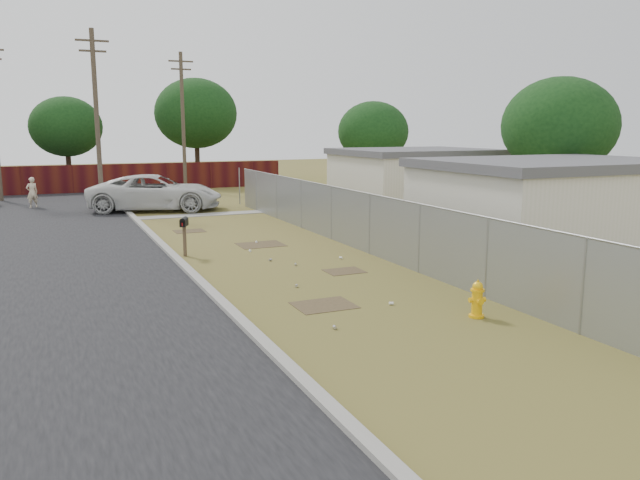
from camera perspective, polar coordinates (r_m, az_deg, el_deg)
name	(u,v)px	position (r m, az deg, el deg)	size (l,w,h in m)	color
ground	(282,262)	(19.59, -3.49, -1.99)	(120.00, 120.00, 0.00)	brown
street	(46,236)	(26.34, -23.79, 0.35)	(15.10, 60.00, 0.12)	black
chainlink_fence	(356,226)	(21.60, 3.31, 1.32)	(0.10, 27.06, 2.02)	gray
privacy_fence	(56,180)	(43.09, -23.01, 5.10)	(30.00, 0.12, 1.80)	#48160F
utility_poles	(96,118)	(38.75, -19.77, 10.45)	(12.60, 8.24, 9.00)	brown
houses	(474,191)	(26.80, 13.90, 4.41)	(9.30, 17.24, 3.10)	beige
horizon_trees	(166,120)	(42.19, -13.86, 10.59)	(33.32, 31.94, 7.78)	#301F15
fire_hydrant	(477,300)	(14.22, 14.18, -5.33)	(0.40, 0.41, 0.85)	#F4B40C
mailbox	(184,226)	(20.68, -12.32, 1.30)	(0.38, 0.55, 1.28)	brown
pickup_truck	(156,193)	(32.68, -14.79, 4.22)	(3.02, 6.56, 1.82)	silver
pedestrian	(32,193)	(35.97, -24.83, 3.96)	(0.59, 0.39, 1.61)	beige
scattered_litter	(299,269)	(18.33, -1.94, -2.69)	(3.29, 10.22, 0.07)	silver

